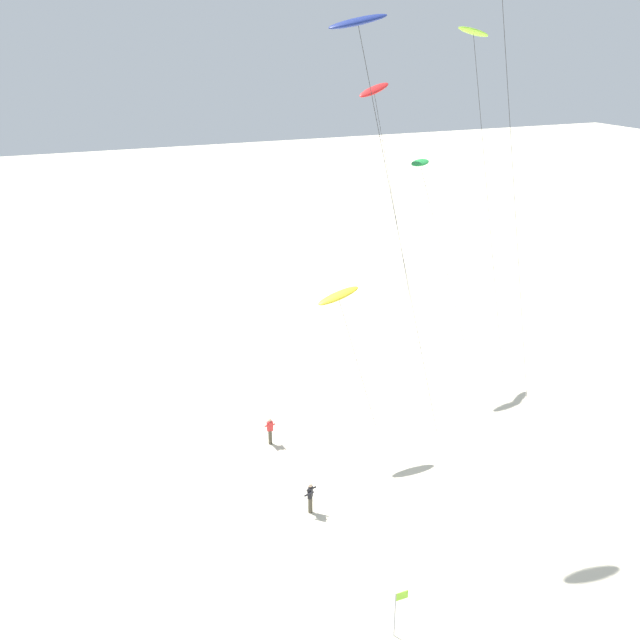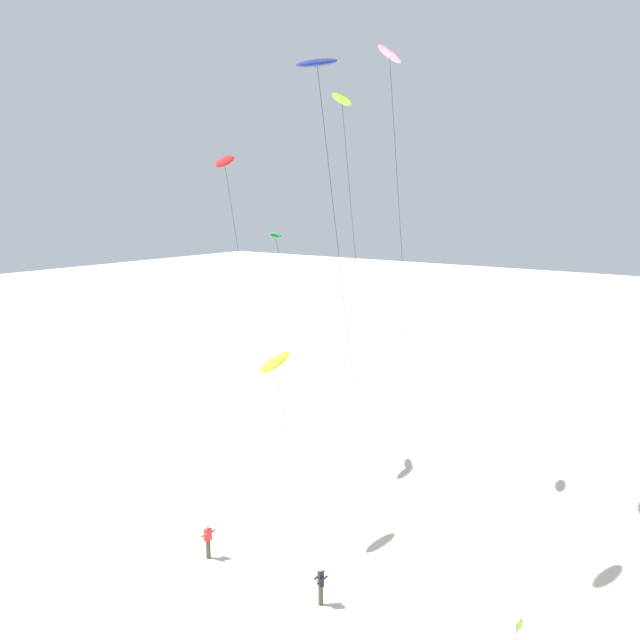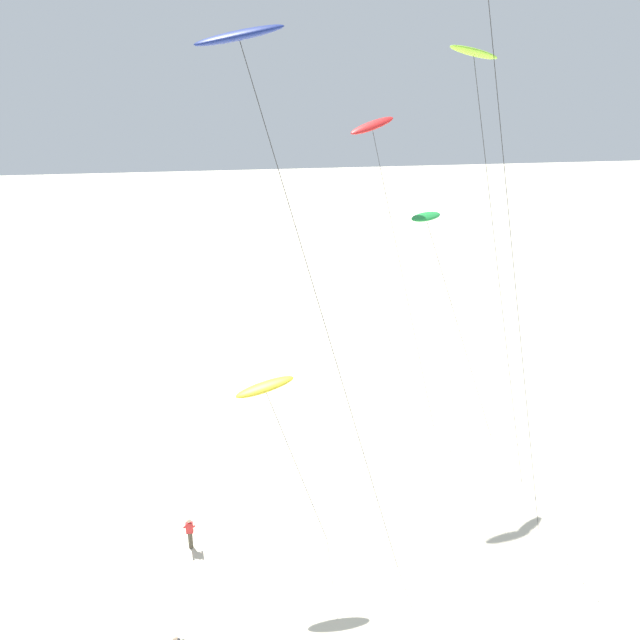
% 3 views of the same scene
% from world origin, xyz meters
% --- Properties ---
extents(ground_plane, '(260.00, 260.00, 0.00)m').
position_xyz_m(ground_plane, '(0.00, 0.00, 0.00)').
color(ground_plane, beige).
extents(kite_pink, '(6.98, 1.72, 24.54)m').
position_xyz_m(kite_pink, '(5.82, 7.59, 23.79)').
color(kite_pink, pink).
rests_on(kite_pink, ground).
extents(kite_yellow, '(4.17, 1.14, 9.38)m').
position_xyz_m(kite_yellow, '(-2.12, 9.01, 8.86)').
color(kite_yellow, yellow).
rests_on(kite_yellow, ground).
extents(kite_green, '(6.58, 1.99, 14.57)m').
position_xyz_m(kite_green, '(7.06, 16.40, 14.14)').
color(kite_green, green).
rests_on(kite_green, ground).
extents(kite_red, '(6.22, 1.79, 19.35)m').
position_xyz_m(kite_red, '(4.45, 18.11, 18.58)').
color(kite_red, red).
rests_on(kite_red, ground).
extents(kite_navy, '(7.78, 1.76, 22.99)m').
position_xyz_m(kite_navy, '(-2.67, 6.01, 22.31)').
color(kite_navy, navy).
rests_on(kite_navy, ground).
extents(kite_lime, '(6.43, 1.58, 22.55)m').
position_xyz_m(kite_lime, '(7.03, 11.42, 21.73)').
color(kite_lime, '#8CD833').
rests_on(kite_lime, ground).
extents(kite_flyer_nearest, '(0.55, 0.52, 1.67)m').
position_xyz_m(kite_flyer_nearest, '(-5.88, 10.06, 0.89)').
color(kite_flyer_nearest, '#4C4738').
rests_on(kite_flyer_nearest, ground).
extents(kite_flyer_middle, '(0.72, 0.73, 1.67)m').
position_xyz_m(kite_flyer_middle, '(-6.20, 3.27, 0.89)').
color(kite_flyer_middle, '#4C4738').
rests_on(kite_flyer_middle, ground).
extents(marker_flag, '(0.57, 0.05, 2.10)m').
position_xyz_m(marker_flag, '(-6.03, -5.27, 1.49)').
color(marker_flag, gray).
rests_on(marker_flag, ground).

